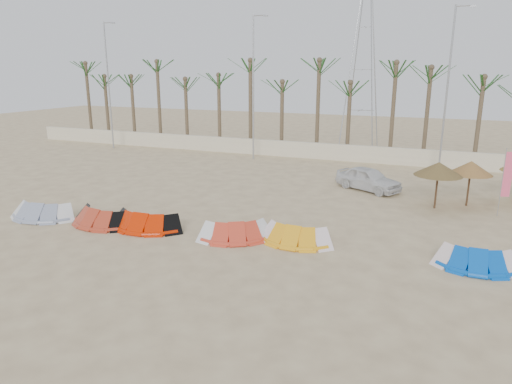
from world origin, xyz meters
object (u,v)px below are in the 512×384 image
at_px(kite_red_mid, 149,219).
at_px(parasol_left, 439,169).
at_px(kite_orange, 297,232).
at_px(parasol_mid, 471,168).
at_px(kite_red_left, 103,215).
at_px(car, 368,179).
at_px(kite_blue, 477,256).
at_px(kite_red_right, 239,229).
at_px(kite_grey, 46,209).

distance_m(kite_red_mid, parasol_left, 14.62).
height_order(kite_orange, parasol_left, parasol_left).
relative_size(kite_orange, parasol_mid, 1.30).
distance_m(kite_red_left, car, 15.19).
relative_size(kite_red_left, parasol_left, 1.38).
height_order(kite_blue, parasol_left, parasol_left).
bearing_deg(kite_red_right, kite_blue, 3.46).
bearing_deg(kite_blue, car, 119.22).
height_order(kite_red_right, kite_blue, same).
height_order(kite_red_mid, kite_red_right, same).
relative_size(kite_grey, parasol_left, 1.41).
relative_size(kite_grey, kite_red_left, 1.02).
relative_size(kite_red_left, kite_red_right, 0.94).
relative_size(parasol_mid, car, 0.59).
relative_size(kite_red_mid, parasol_left, 1.46).
distance_m(kite_grey, parasol_left, 19.67).
distance_m(kite_blue, car, 11.14).
bearing_deg(parasol_left, kite_orange, -125.40).
bearing_deg(parasol_left, car, 147.32).
relative_size(kite_grey, kite_orange, 1.10).
distance_m(kite_red_right, parasol_left, 11.06).
bearing_deg(kite_red_left, kite_blue, 4.61).
bearing_deg(parasol_left, kite_red_left, -149.13).
height_order(kite_orange, car, car).
relative_size(kite_red_left, parasol_mid, 1.41).
relative_size(kite_grey, kite_red_mid, 0.96).
bearing_deg(parasol_left, parasol_mid, 36.26).
xyz_separation_m(kite_red_mid, parasol_mid, (13.55, 9.31, 1.64)).
distance_m(kite_grey, kite_red_left, 3.20).
height_order(parasol_mid, car, parasol_mid).
height_order(kite_red_left, kite_red_right, same).
bearing_deg(parasol_left, kite_grey, -153.16).
xyz_separation_m(kite_red_mid, parasol_left, (12.00, 8.18, 1.67)).
xyz_separation_m(kite_blue, parasol_mid, (-0.06, 8.40, 1.64)).
bearing_deg(kite_grey, kite_red_left, 5.43).
bearing_deg(car, parasol_mid, -75.72).
bearing_deg(kite_red_left, kite_orange, 7.60).
height_order(kite_red_left, kite_red_mid, same).
xyz_separation_m(kite_grey, kite_red_right, (9.85, 1.03, -0.00)).
bearing_deg(car, parasol_left, -94.65).
xyz_separation_m(kite_red_right, car, (3.81, 10.28, 0.27)).
bearing_deg(kite_red_right, kite_red_left, -173.79).
distance_m(kite_grey, kite_red_right, 9.91).
bearing_deg(kite_grey, kite_red_right, 5.96).
relative_size(kite_red_mid, kite_red_right, 0.99).
bearing_deg(kite_blue, kite_red_right, -176.54).
xyz_separation_m(kite_grey, kite_orange, (12.28, 1.52, -0.00)).
relative_size(kite_red_right, parasol_left, 1.48).
height_order(kite_grey, kite_red_mid, same).
bearing_deg(car, kite_red_mid, 170.47).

